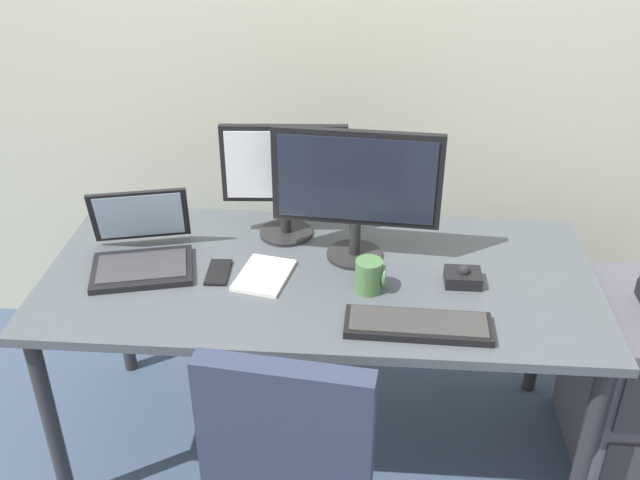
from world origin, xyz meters
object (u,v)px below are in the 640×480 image
at_px(keyboard, 418,325).
at_px(paper_notepad, 264,275).
at_px(monitor_side, 284,174).
at_px(laptop, 141,249).
at_px(monitor_main, 356,186).
at_px(trackball_mouse, 463,277).
at_px(coffee_mug, 370,276).
at_px(cell_phone, 218,272).

height_order(keyboard, paper_notepad, keyboard).
relative_size(monitor_side, laptop, 1.10).
height_order(monitor_main, trackball_mouse, monitor_main).
distance_m(monitor_main, trackball_mouse, 0.43).
height_order(monitor_main, monitor_side, monitor_main).
bearing_deg(coffee_mug, monitor_side, 132.32).
distance_m(keyboard, coffee_mug, 0.23).
bearing_deg(coffee_mug, cell_phone, 173.16).
relative_size(keyboard, trackball_mouse, 3.76).
relative_size(keyboard, coffee_mug, 3.99).
distance_m(monitor_main, cell_phone, 0.51).
relative_size(monitor_main, keyboard, 1.27).
distance_m(keyboard, trackball_mouse, 0.28).
xyz_separation_m(monitor_main, keyboard, (0.19, -0.37, -0.24)).
bearing_deg(monitor_side, paper_notepad, -97.95).
distance_m(monitor_side, coffee_mug, 0.46).
height_order(laptop, coffee_mug, laptop).
height_order(paper_notepad, cell_phone, paper_notepad).
xyz_separation_m(paper_notepad, cell_phone, (-0.15, 0.01, -0.00)).
bearing_deg(monitor_main, paper_notepad, -152.47).
bearing_deg(laptop, coffee_mug, -8.03).
xyz_separation_m(laptop, cell_phone, (0.25, -0.05, -0.05)).
distance_m(monitor_side, keyboard, 0.69).
distance_m(monitor_side, cell_phone, 0.39).
bearing_deg(monitor_side, coffee_mug, -47.68).
bearing_deg(monitor_main, coffee_mug, -74.96).
bearing_deg(monitor_main, laptop, -172.41).
relative_size(monitor_side, paper_notepad, 1.98).
relative_size(coffee_mug, cell_phone, 0.73).
bearing_deg(keyboard, monitor_main, 116.99).
xyz_separation_m(keyboard, laptop, (-0.86, 0.28, 0.04)).
xyz_separation_m(laptop, trackball_mouse, (1.01, -0.04, -0.03)).
distance_m(keyboard, cell_phone, 0.66).
distance_m(trackball_mouse, paper_notepad, 0.61).
height_order(laptop, paper_notepad, laptop).
bearing_deg(trackball_mouse, coffee_mug, -168.10).
height_order(monitor_side, trackball_mouse, monitor_side).
bearing_deg(monitor_main, monitor_side, 152.14).
bearing_deg(trackball_mouse, laptop, 177.59).
height_order(monitor_side, cell_phone, monitor_side).
bearing_deg(cell_phone, keyboard, -23.22).
relative_size(laptop, paper_notepad, 1.80).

